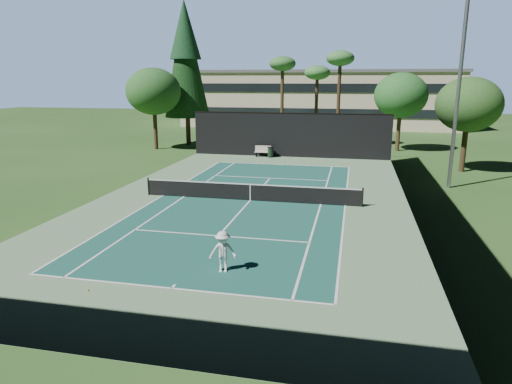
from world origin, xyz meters
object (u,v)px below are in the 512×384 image
Objects in this scene: tennis_ball_a at (88,290)px; trash_bin at (271,152)px; tennis_net at (250,191)px; tennis_ball_c at (297,192)px; player at (223,252)px; tennis_ball_b at (233,193)px; park_bench at (263,151)px; tennis_ball_d at (196,180)px.

trash_bin is at bearing 87.83° from tennis_ball_a.
tennis_ball_c is (2.47, 2.47, -0.52)m from tennis_net.
player is 20.23× the size of tennis_ball_b.
tennis_ball_b is 0.05× the size of park_bench.
tennis_ball_c reaches higher than tennis_ball_a.
park_bench is (0.32, 28.21, 0.51)m from tennis_ball_a.
tennis_ball_a is at bearing -94.95° from tennis_ball_b.
tennis_ball_a is 15.96m from tennis_ball_c.
tennis_ball_b is 0.08× the size of trash_bin.
trash_bin is (-2.93, 25.50, -0.31)m from player.
tennis_net is at bearing 83.93° from player.
player reaches higher than tennis_net.
tennis_ball_b is (-2.77, 11.67, -0.74)m from player.
tennis_ball_d is 11.20m from trash_bin.
tennis_ball_d is at bearing 163.41° from tennis_ball_c.
tennis_ball_b is 4.76m from tennis_ball_d.
park_bench is (2.65, 10.87, 0.51)m from tennis_ball_d.
player is at bearing -82.64° from tennis_net.
player is 25.67m from trash_bin.
player is 25.97m from park_bench.
tennis_net is 3.53m from tennis_ball_c.
tennis_ball_d is at bearing 99.66° from player.
tennis_net reaches higher than tennis_ball_a.
park_bench is at bearing 76.30° from tennis_ball_d.
trash_bin is at bearing 107.62° from tennis_ball_c.
park_bench is at bearing 84.71° from player.
tennis_net is 10.23m from player.
tennis_ball_a is at bearing -82.34° from tennis_ball_d.
tennis_ball_c is (3.93, 0.93, -0.00)m from tennis_ball_b.
tennis_ball_b is at bearing -166.64° from tennis_ball_c.
park_bench is at bearing 98.65° from tennis_net.
tennis_ball_d is (-6.33, 14.84, -0.75)m from player.
player is 21.86× the size of tennis_ball_d.
tennis_ball_d is 0.05× the size of park_bench.
tennis_ball_b is at bearing -89.31° from trash_bin.
tennis_ball_b is 13.84m from trash_bin.
player is at bearing -66.90° from tennis_ball_d.
tennis_net is 2.18m from tennis_ball_b.
tennis_ball_b is 14.07m from park_bench.
tennis_net is 12.93m from tennis_ball_a.
tennis_net reaches higher than trash_bin.
tennis_net is at bearing -46.49° from tennis_ball_b.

